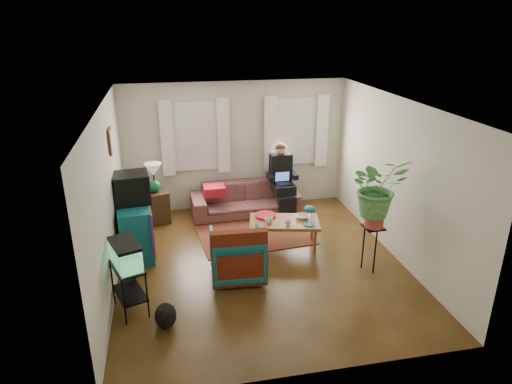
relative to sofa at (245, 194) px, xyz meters
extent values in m
cube|color=#4F2B14|center=(-0.11, -2.05, -0.42)|extent=(4.50, 5.00, 0.01)
cube|color=white|center=(-0.11, -2.05, 2.18)|extent=(4.50, 5.00, 0.01)
cube|color=silver|center=(-0.11, 0.45, 0.88)|extent=(4.50, 0.01, 2.60)
cube|color=silver|center=(-0.11, -4.55, 0.88)|extent=(4.50, 0.01, 2.60)
cube|color=silver|center=(-2.36, -2.05, 0.88)|extent=(0.01, 5.00, 2.60)
cube|color=silver|center=(2.14, -2.05, 0.88)|extent=(0.01, 5.00, 2.60)
cube|color=white|center=(-0.91, 0.43, 1.13)|extent=(1.08, 0.04, 1.38)
cube|color=white|center=(1.14, 0.43, 1.13)|extent=(1.08, 0.04, 1.38)
cube|color=white|center=(-0.91, 0.35, 1.13)|extent=(1.36, 0.06, 1.50)
cube|color=white|center=(1.14, 0.35, 1.13)|extent=(1.36, 0.06, 1.50)
cube|color=#3D2616|center=(-2.32, -1.20, 1.53)|extent=(0.04, 0.32, 0.40)
cube|color=maroon|center=(-0.02, -0.90, -0.41)|extent=(2.14, 1.78, 0.01)
imported|color=brown|center=(0.00, 0.00, 0.00)|extent=(2.16, 0.91, 0.84)
cube|color=#3F2317|center=(-1.76, -0.07, -0.10)|extent=(0.54, 0.54, 0.63)
cube|color=#135E74|center=(-2.10, -1.32, 0.04)|extent=(0.62, 1.07, 0.92)
cube|color=black|center=(-2.09, -1.21, 0.74)|extent=(0.61, 0.57, 0.49)
cube|color=black|center=(-2.11, -2.93, -0.07)|extent=(0.53, 0.70, 0.69)
cube|color=#7FD899|center=(-2.11, -2.93, 0.45)|extent=(0.48, 0.63, 0.36)
ellipsoid|color=black|center=(-1.65, -3.36, -0.24)|extent=(0.39, 0.49, 0.37)
imported|color=#135372|center=(-0.54, -2.35, -0.01)|extent=(0.82, 0.78, 0.81)
cube|color=#9E0A0A|center=(-0.56, -2.66, 0.16)|extent=(0.82, 0.23, 0.67)
cube|color=olive|center=(0.41, -1.54, -0.17)|extent=(1.29, 0.88, 0.49)
imported|color=white|center=(0.13, -1.59, 0.12)|extent=(0.16, 0.16, 0.11)
imported|color=beige|center=(0.42, -1.74, 0.12)|extent=(0.13, 0.13, 0.10)
imported|color=white|center=(0.75, -1.50, 0.10)|extent=(0.28, 0.28, 0.06)
cylinder|color=#B21414|center=(0.13, -1.31, 0.09)|extent=(0.44, 0.44, 0.04)
cube|color=black|center=(1.56, -2.55, -0.05)|extent=(0.32, 0.32, 0.74)
imported|color=#599947|center=(1.56, -2.55, 0.83)|extent=(0.87, 0.76, 0.94)
camera|label=1|loc=(-1.48, -8.41, 3.36)|focal=32.00mm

